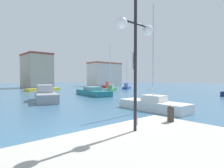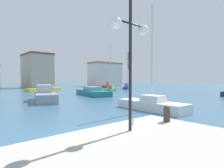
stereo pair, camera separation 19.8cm
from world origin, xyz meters
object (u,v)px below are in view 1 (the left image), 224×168
bottle (137,122)px  sailboat_blue_center_channel (127,87)px  mooring_bollard (171,113)px  motorboat_grey_far_left (45,95)px  sailboat_green_behind_lamppost (110,89)px  sailboat_white_mid_harbor (153,104)px  motorboat_teal_inner_mooring (93,92)px  motorboat_red_distant_east (108,86)px  lamppost (135,37)px  motorboat_yellow_distant_north (44,89)px

bottle → sailboat_blue_center_channel: bearing=44.5°
mooring_bollard → motorboat_grey_far_left: (1.85, 17.22, -0.60)m
sailboat_green_behind_lamppost → sailboat_white_mid_harbor: sailboat_green_behind_lamppost is taller
motorboat_teal_inner_mooring → motorboat_red_distant_east: motorboat_red_distant_east is taller
mooring_bollard → motorboat_grey_far_left: motorboat_grey_far_left is taller
lamppost → bottle: bearing=35.9°
bottle → motorboat_yellow_distant_north: bottle is taller
motorboat_teal_inner_mooring → motorboat_yellow_distant_north: bearing=96.1°
bottle → motorboat_grey_far_left: motorboat_grey_far_left is taller
sailboat_green_behind_lamppost → motorboat_teal_inner_mooring: sailboat_green_behind_lamppost is taller
mooring_bollard → sailboat_blue_center_channel: (26.63, 28.08, -0.75)m
lamppost → sailboat_white_mid_harbor: bearing=32.7°
sailboat_white_mid_harbor → motorboat_teal_inner_mooring: size_ratio=1.08×
motorboat_grey_far_left → motorboat_red_distant_east: motorboat_grey_far_left is taller
mooring_bollard → motorboat_grey_far_left: 17.33m
lamppost → mooring_bollard: lamppost is taller
sailboat_white_mid_harbor → motorboat_grey_far_left: size_ratio=1.21×
mooring_bollard → bottle: bearing=158.5°
sailboat_white_mid_harbor → lamppost: bearing=-147.3°
motorboat_yellow_distant_north → motorboat_red_distant_east: (19.08, 1.44, 0.12)m
motorboat_yellow_distant_north → sailboat_blue_center_channel: sailboat_blue_center_channel is taller
motorboat_teal_inner_mooring → bottle: bearing=-121.5°
sailboat_blue_center_channel → motorboat_red_distant_east: (1.12, 8.63, 0.00)m
mooring_bollard → sailboat_green_behind_lamppost: (18.45, 24.86, -0.76)m
sailboat_white_mid_harbor → motorboat_teal_inner_mooring: bearing=73.9°
motorboat_yellow_distant_north → motorboat_grey_far_left: 19.30m
bottle → motorboat_teal_inner_mooring: 22.43m
mooring_bollard → motorboat_yellow_distant_north: size_ratio=0.09×
sailboat_white_mid_harbor → motorboat_red_distant_east: sailboat_white_mid_harbor is taller
motorboat_yellow_distant_north → mooring_bollard: bearing=-103.8°
motorboat_teal_inner_mooring → motorboat_grey_far_left: 8.83m
motorboat_yellow_distant_north → bottle: bearing=-106.1°
mooring_bollard → sailboat_white_mid_harbor: 8.22m
motorboat_grey_far_left → lamppost: bearing=-102.7°
mooring_bollard → motorboat_teal_inner_mooring: size_ratio=0.08×
sailboat_green_behind_lamppost → sailboat_blue_center_channel: (8.18, 3.22, 0.02)m
lamppost → mooring_bollard: 3.34m
bottle → sailboat_green_behind_lamppost: (19.83, 24.32, -0.53)m
lamppost → motorboat_grey_far_left: lamppost is taller
sailboat_white_mid_harbor → motorboat_grey_far_left: bearing=110.1°
sailboat_blue_center_channel → lamppost: bearing=-135.6°
sailboat_green_behind_lamppost → motorboat_yellow_distant_north: (-9.78, 10.42, -0.10)m
mooring_bollard → sailboat_blue_center_channel: 38.71m
sailboat_blue_center_channel → motorboat_red_distant_east: sailboat_blue_center_channel is taller
bottle → mooring_bollard: 1.49m
motorboat_red_distant_east → motorboat_teal_inner_mooring: bearing=-135.6°
bottle → motorboat_yellow_distant_north: size_ratio=0.04×
sailboat_blue_center_channel → motorboat_red_distant_east: size_ratio=1.53×
sailboat_green_behind_lamppost → motorboat_teal_inner_mooring: size_ratio=1.21×
bottle → sailboat_white_mid_harbor: sailboat_white_mid_harbor is taller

